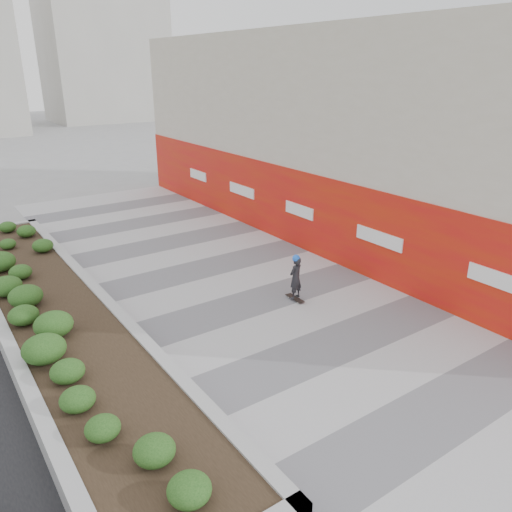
{
  "coord_description": "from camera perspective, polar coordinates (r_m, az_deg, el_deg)",
  "views": [
    {
      "loc": [
        -7.92,
        -6.14,
        6.66
      ],
      "look_at": [
        0.39,
        5.79,
        1.1
      ],
      "focal_mm": 35.0,
      "sensor_mm": 36.0,
      "label": 1
    }
  ],
  "objects": [
    {
      "name": "manhole_cover",
      "position": [
        14.1,
        6.92,
        -7.42
      ],
      "size": [
        0.44,
        0.44,
        0.01
      ],
      "primitive_type": "cylinder",
      "color": "#595654",
      "rests_on": "ground"
    },
    {
      "name": "building",
      "position": [
        21.39,
        9.92,
        13.42
      ],
      "size": [
        6.04,
        24.08,
        8.0
      ],
      "color": "beige",
      "rests_on": "ground"
    },
    {
      "name": "distant_bldg_north_r",
      "position": [
        70.2,
        -17.29,
        24.45
      ],
      "size": [
        14.0,
        10.0,
        24.0
      ],
      "primitive_type": "cube",
      "color": "#ADAAA3",
      "rests_on": "ground"
    },
    {
      "name": "planter",
      "position": [
        14.75,
        -22.12,
        -5.78
      ],
      "size": [
        3.0,
        18.0,
        0.9
      ],
      "color": "#9E9EA0",
      "rests_on": "ground"
    },
    {
      "name": "skateboarder",
      "position": [
        14.94,
        4.55,
        -2.46
      ],
      "size": [
        0.54,
        0.73,
        1.47
      ],
      "rotation": [
        0.0,
        0.0,
        -0.03
      ],
      "color": "beige",
      "rests_on": "ground"
    },
    {
      "name": "walkway",
      "position": [
        13.8,
        5.35,
        -8.0
      ],
      "size": [
        8.0,
        36.0,
        0.01
      ],
      "primitive_type": "cube",
      "color": "#A8A8AD",
      "rests_on": "ground"
    },
    {
      "name": "ground",
      "position": [
        12.03,
        14.8,
        -13.49
      ],
      "size": [
        160.0,
        160.0,
        0.0
      ],
      "primitive_type": "plane",
      "color": "gray",
      "rests_on": "ground"
    }
  ]
}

